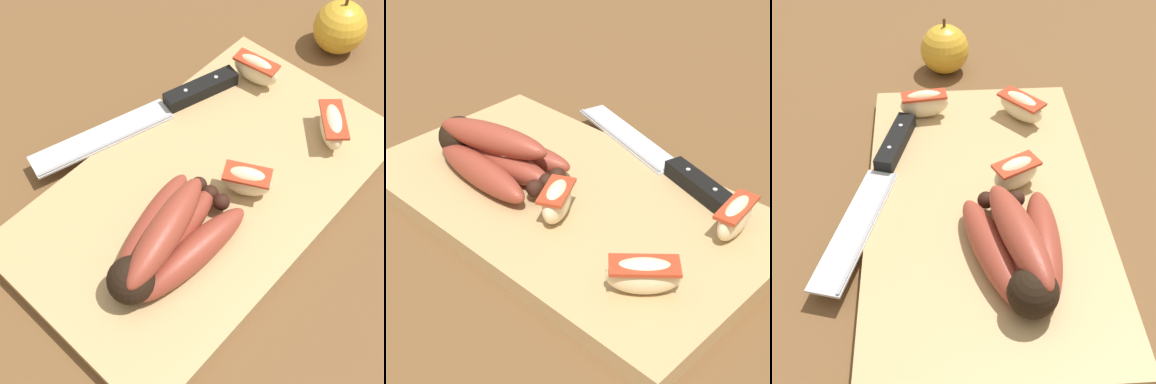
% 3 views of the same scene
% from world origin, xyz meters
% --- Properties ---
extents(ground_plane, '(6.00, 6.00, 0.00)m').
position_xyz_m(ground_plane, '(0.00, 0.00, 0.00)').
color(ground_plane, brown).
extents(cutting_board, '(0.45, 0.26, 0.02)m').
position_xyz_m(cutting_board, '(-0.02, 0.00, 0.01)').
color(cutting_board, tan).
rests_on(cutting_board, ground_plane).
extents(banana_bunch, '(0.16, 0.11, 0.06)m').
position_xyz_m(banana_bunch, '(0.08, 0.02, 0.04)').
color(banana_bunch, black).
rests_on(banana_bunch, cutting_board).
extents(chefs_knife, '(0.28, 0.11, 0.02)m').
position_xyz_m(chefs_knife, '(-0.07, -0.11, 0.03)').
color(chefs_knife, silver).
rests_on(chefs_knife, cutting_board).
extents(apple_wedge_near, '(0.03, 0.06, 0.04)m').
position_xyz_m(apple_wedge_near, '(-0.18, -0.06, 0.04)').
color(apple_wedge_near, beige).
rests_on(apple_wedge_near, cutting_board).
extents(apple_wedge_middle, '(0.07, 0.06, 0.04)m').
position_xyz_m(apple_wedge_middle, '(-0.17, 0.06, 0.04)').
color(apple_wedge_middle, beige).
rests_on(apple_wedge_middle, cutting_board).
extents(apple_wedge_far, '(0.05, 0.06, 0.04)m').
position_xyz_m(apple_wedge_far, '(-0.04, 0.04, 0.04)').
color(apple_wedge_far, beige).
rests_on(apple_wedge_far, cutting_board).
extents(whole_apple, '(0.07, 0.07, 0.08)m').
position_xyz_m(whole_apple, '(-0.33, -0.03, 0.04)').
color(whole_apple, gold).
rests_on(whole_apple, ground_plane).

